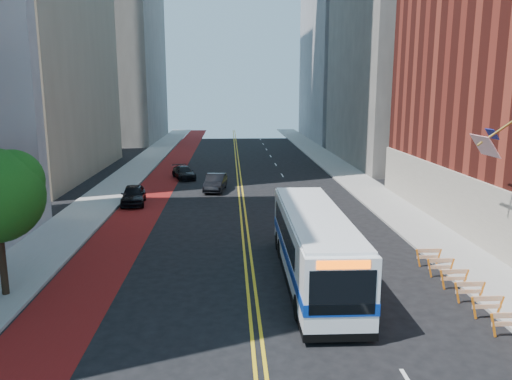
{
  "coord_description": "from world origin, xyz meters",
  "views": [
    {
      "loc": [
        -0.96,
        -16.05,
        9.38
      ],
      "look_at": [
        0.31,
        8.0,
        4.48
      ],
      "focal_mm": 35.0,
      "sensor_mm": 36.0,
      "label": 1
    }
  ],
  "objects": [
    {
      "name": "ground",
      "position": [
        0.0,
        0.0,
        0.0
      ],
      "size": [
        160.0,
        160.0,
        0.0
      ],
      "primitive_type": "plane",
      "color": "black",
      "rests_on": "ground"
    },
    {
      "name": "sidewalk_left",
      "position": [
        -12.0,
        30.0,
        0.07
      ],
      "size": [
        4.0,
        140.0,
        0.15
      ],
      "primitive_type": "cube",
      "color": "gray",
      "rests_on": "ground"
    },
    {
      "name": "sidewalk_right",
      "position": [
        12.0,
        30.0,
        0.07
      ],
      "size": [
        4.0,
        140.0,
        0.15
      ],
      "primitive_type": "cube",
      "color": "gray",
      "rests_on": "ground"
    },
    {
      "name": "bus_lane_paint",
      "position": [
        -8.1,
        30.0,
        0.0
      ],
      "size": [
        3.6,
        140.0,
        0.01
      ],
      "primitive_type": "cube",
      "color": "maroon",
      "rests_on": "ground"
    },
    {
      "name": "center_line_inner",
      "position": [
        -0.18,
        30.0,
        0.0
      ],
      "size": [
        0.14,
        140.0,
        0.01
      ],
      "primitive_type": "cube",
      "color": "gold",
      "rests_on": "ground"
    },
    {
      "name": "center_line_outer",
      "position": [
        0.18,
        30.0,
        0.0
      ],
      "size": [
        0.14,
        140.0,
        0.01
      ],
      "primitive_type": "cube",
      "color": "gold",
      "rests_on": "ground"
    },
    {
      "name": "lane_dashes",
      "position": [
        4.8,
        38.0,
        0.01
      ],
      "size": [
        0.14,
        98.2,
        0.01
      ],
      "color": "silver",
      "rests_on": "ground"
    },
    {
      "name": "midrise_right_near",
      "position": [
        23.0,
        48.0,
        20.0
      ],
      "size": [
        18.0,
        26.0,
        40.0
      ],
      "primitive_type": "cube",
      "color": "slate",
      "rests_on": "ground"
    },
    {
      "name": "construction_barriers",
      "position": [
        9.6,
        3.42,
        0.68
      ],
      "size": [
        1.42,
        10.91,
        1.0
      ],
      "color": "orange",
      "rests_on": "ground"
    },
    {
      "name": "transit_bus",
      "position": [
        3.11,
        7.23,
        1.85
      ],
      "size": [
        2.94,
        12.92,
        3.55
      ],
      "rotation": [
        0.0,
        0.0,
        -0.01
      ],
      "color": "white",
      "rests_on": "ground"
    },
    {
      "name": "car_a",
      "position": [
        -8.97,
        24.68,
        0.79
      ],
      "size": [
        2.34,
        4.8,
        1.58
      ],
      "primitive_type": "imported",
      "rotation": [
        0.0,
        0.0,
        0.11
      ],
      "color": "black",
      "rests_on": "ground"
    },
    {
      "name": "car_b",
      "position": [
        -2.34,
        29.89,
        0.78
      ],
      "size": [
        2.23,
        4.9,
        1.56
      ],
      "primitive_type": "imported",
      "rotation": [
        0.0,
        0.0,
        -0.12
      ],
      "color": "black",
      "rests_on": "ground"
    },
    {
      "name": "car_c",
      "position": [
        -5.88,
        36.46,
        0.65
      ],
      "size": [
        3.18,
        4.85,
        1.31
      ],
      "primitive_type": "imported",
      "rotation": [
        0.0,
        0.0,
        0.33
      ],
      "color": "black",
      "rests_on": "ground"
    }
  ]
}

